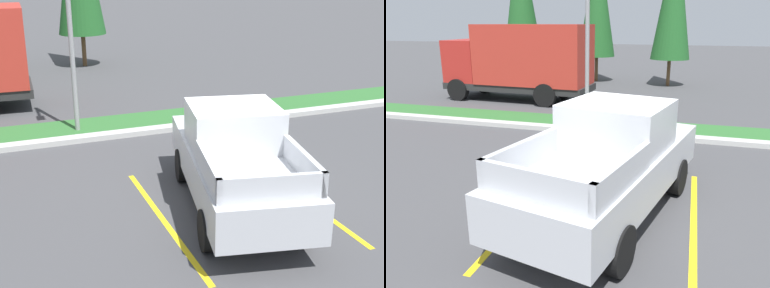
{
  "view_description": "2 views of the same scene",
  "coord_description": "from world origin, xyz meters",
  "views": [
    {
      "loc": [
        -4.43,
        -9.15,
        4.89
      ],
      "look_at": [
        -0.73,
        0.17,
        1.32
      ],
      "focal_mm": 49.29,
      "sensor_mm": 36.0,
      "label": 1
    },
    {
      "loc": [
        1.3,
        -6.74,
        3.45
      ],
      "look_at": [
        -0.91,
        0.77,
        0.97
      ],
      "focal_mm": 35.88,
      "sensor_mm": 36.0,
      "label": 2
    }
  ],
  "objects": [
    {
      "name": "ground_plane",
      "position": [
        0.0,
        0.0,
        0.0
      ],
      "size": [
        120.0,
        120.0,
        0.0
      ],
      "primitive_type": "plane",
      "color": "#424244"
    },
    {
      "name": "parking_line_near",
      "position": [
        -1.54,
        -0.34,
        0.0
      ],
      "size": [
        0.12,
        4.8,
        0.01
      ],
      "primitive_type": "cube",
      "color": "yellow",
      "rests_on": "ground"
    },
    {
      "name": "parking_line_far",
      "position": [
        1.56,
        -0.34,
        0.0
      ],
      "size": [
        0.12,
        4.8,
        0.01
      ],
      "primitive_type": "cube",
      "color": "yellow",
      "rests_on": "ground"
    },
    {
      "name": "curb_strip",
      "position": [
        0.0,
        5.0,
        0.07
      ],
      "size": [
        56.0,
        0.4,
        0.15
      ],
      "primitive_type": "cube",
      "color": "#B2B2AD",
      "rests_on": "ground"
    },
    {
      "name": "grass_median",
      "position": [
        0.0,
        6.1,
        0.03
      ],
      "size": [
        56.0,
        1.8,
        0.06
      ],
      "primitive_type": "cube",
      "color": "#2D662D",
      "rests_on": "ground"
    },
    {
      "name": "pickup_truck_main",
      "position": [
        0.02,
        -0.29,
        1.04
      ],
      "size": [
        2.97,
        5.51,
        2.1
      ],
      "color": "black",
      "rests_on": "ground"
    },
    {
      "name": "street_light",
      "position": [
        -2.11,
        5.73,
        3.61
      ],
      "size": [
        0.24,
        1.49,
        6.15
      ],
      "color": "gray",
      "rests_on": "ground"
    }
  ]
}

